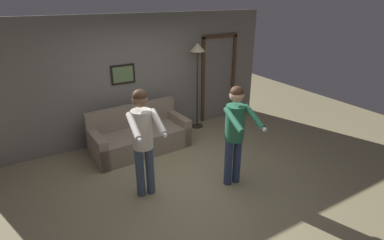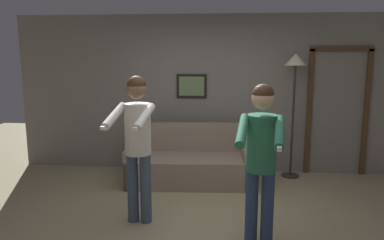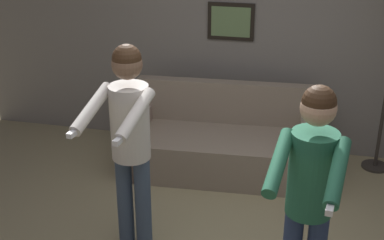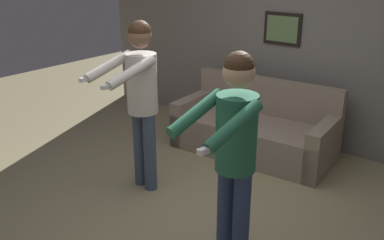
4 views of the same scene
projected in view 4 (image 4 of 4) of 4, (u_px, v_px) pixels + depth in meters
ground_plane at (191, 211)px, 4.07m from camera, size 12.00×12.00×0.00m
back_wall_assembly at (304, 42)px, 5.22m from camera, size 6.40×0.10×2.60m
couch at (255, 131)px, 5.23m from camera, size 1.95×0.96×0.87m
person_standing_left at (141, 91)px, 4.14m from camera, size 0.49×0.74×1.73m
person_standing_right at (234, 143)px, 3.06m from camera, size 0.49×0.72×1.68m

